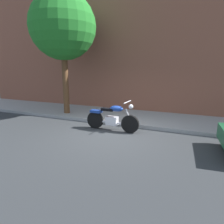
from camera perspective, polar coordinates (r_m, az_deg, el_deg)
The scene contains 5 objects.
ground_plane at distance 7.23m, azimuth -0.51°, elevation -6.66°, with size 60.00×60.00×0.00m, color #303335.
sidewalk at distance 9.60m, azimuth 5.96°, elevation -1.48°, with size 21.56×2.82×0.14m, color #989898.
building_facade at distance 10.99m, azimuth 9.16°, elevation 18.54°, with size 21.56×0.50×7.14m, color brown.
motorcycle at distance 7.68m, azimuth 0.01°, elevation -1.82°, with size 2.14×0.70×1.17m.
street_tree at distance 10.36m, azimuth -13.77°, elevation 22.43°, with size 3.09×3.09×5.79m.
Camera 1 is at (2.78, -6.24, 2.35)m, focal length 32.26 mm.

